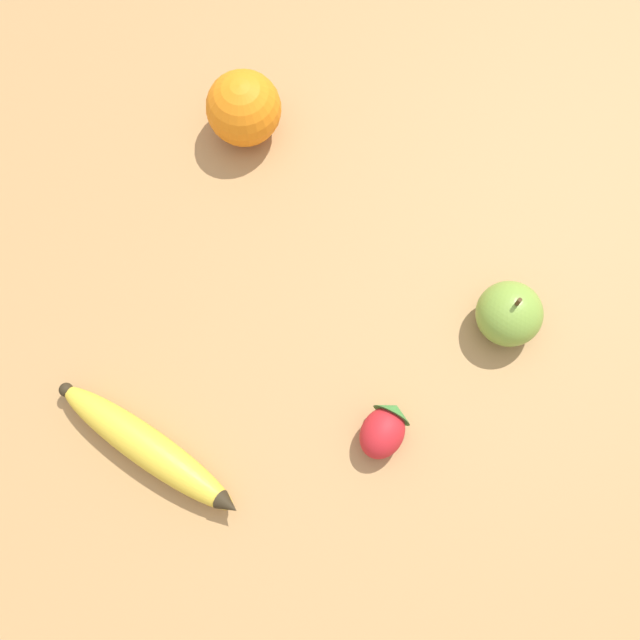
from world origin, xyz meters
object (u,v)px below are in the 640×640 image
object	(u,v)px
strawberry	(384,429)
orange	(244,108)
apple	(509,314)
banana	(148,448)

from	to	relation	value
strawberry	orange	bearing A→B (deg)	51.55
orange	apple	world-z (taller)	orange
banana	strawberry	size ratio (longest dim) A/B	3.58
orange	strawberry	bearing A→B (deg)	-121.91
banana	orange	size ratio (longest dim) A/B	2.67
strawberry	apple	distance (m)	0.18
banana	orange	xyz separation A→B (m)	(0.36, 0.15, 0.02)
banana	apple	world-z (taller)	apple
banana	apple	distance (m)	0.39
banana	orange	bearing A→B (deg)	111.04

